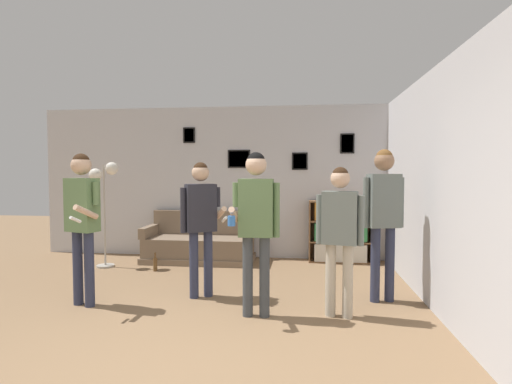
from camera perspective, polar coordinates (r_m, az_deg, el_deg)
ground_plane at (r=3.36m, az=-14.64°, el=-24.64°), size 20.00×20.00×0.00m
wall_back at (r=7.18m, az=-1.97°, el=1.43°), size 7.45×0.08×2.70m
wall_right at (r=5.12m, az=23.28°, el=0.50°), size 0.06×6.70×2.70m
couch at (r=7.02m, az=-8.04°, el=-7.44°), size 1.87×0.80×0.84m
bookshelf at (r=6.97m, az=11.91°, el=-5.56°), size 1.06×0.30×1.05m
floor_lamp at (r=6.85m, az=-20.90°, el=0.92°), size 0.49×0.28×1.70m
person_player_foreground_left at (r=4.97m, az=-23.60°, el=-2.61°), size 0.48×0.56×1.75m
person_player_foreground_center at (r=4.92m, az=-7.90°, el=-3.24°), size 0.59×0.38×1.66m
person_watcher_holding_cup at (r=4.21m, az=-0.00°, el=-3.34°), size 0.50×0.44×1.75m
person_spectator_near_bookshelf at (r=4.30m, az=11.86°, el=-4.82°), size 0.49×0.27×1.60m
person_spectator_far_right at (r=4.93m, az=17.75°, el=-2.07°), size 0.49×0.28×1.81m
bottle_on_floor at (r=6.48m, az=-14.20°, el=-9.93°), size 0.06×0.06×0.29m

